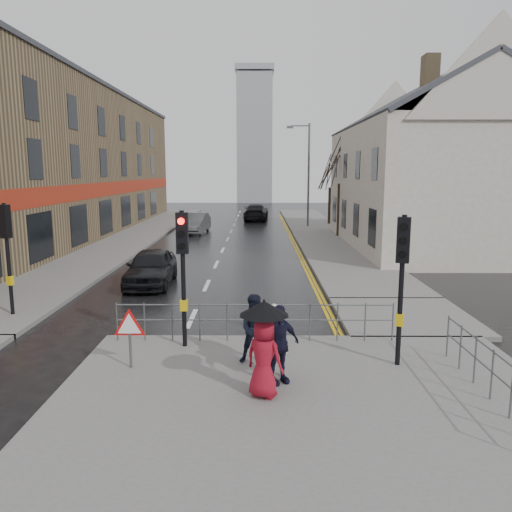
{
  "coord_description": "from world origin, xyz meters",
  "views": [
    {
      "loc": [
        2.04,
        -11.75,
        4.46
      ],
      "look_at": [
        1.96,
        4.98,
        1.61
      ],
      "focal_mm": 35.0,
      "sensor_mm": 36.0,
      "label": 1
    }
  ],
  "objects_px": {
    "pedestrian_d": "(278,344)",
    "car_parked": "(151,267)",
    "pedestrian_b": "(256,329)",
    "pedestrian_a": "(275,341)",
    "pedestrian_with_umbrella": "(264,343)",
    "car_mid": "(195,223)"
  },
  "relations": [
    {
      "from": "pedestrian_a",
      "to": "pedestrian_d",
      "type": "distance_m",
      "value": 0.36
    },
    {
      "from": "pedestrian_d",
      "to": "pedestrian_a",
      "type": "bearing_deg",
      "value": 69.14
    },
    {
      "from": "pedestrian_d",
      "to": "car_parked",
      "type": "bearing_deg",
      "value": 88.09
    },
    {
      "from": "pedestrian_b",
      "to": "car_parked",
      "type": "bearing_deg",
      "value": 111.97
    },
    {
      "from": "pedestrian_a",
      "to": "pedestrian_b",
      "type": "relative_size",
      "value": 0.99
    },
    {
      "from": "pedestrian_with_umbrella",
      "to": "car_mid",
      "type": "distance_m",
      "value": 27.46
    },
    {
      "from": "pedestrian_b",
      "to": "pedestrian_with_umbrella",
      "type": "relative_size",
      "value": 0.83
    },
    {
      "from": "pedestrian_with_umbrella",
      "to": "pedestrian_d",
      "type": "relative_size",
      "value": 1.15
    },
    {
      "from": "pedestrian_with_umbrella",
      "to": "car_parked",
      "type": "relative_size",
      "value": 0.45
    },
    {
      "from": "pedestrian_b",
      "to": "pedestrian_with_umbrella",
      "type": "distance_m",
      "value": 1.79
    },
    {
      "from": "pedestrian_with_umbrella",
      "to": "car_parked",
      "type": "distance_m",
      "value": 11.11
    },
    {
      "from": "pedestrian_d",
      "to": "car_mid",
      "type": "relative_size",
      "value": 0.37
    },
    {
      "from": "pedestrian_d",
      "to": "car_mid",
      "type": "distance_m",
      "value": 26.88
    },
    {
      "from": "pedestrian_a",
      "to": "pedestrian_with_umbrella",
      "type": "xyz_separation_m",
      "value": [
        -0.25,
        -0.99,
        0.3
      ]
    },
    {
      "from": "car_parked",
      "to": "pedestrian_b",
      "type": "bearing_deg",
      "value": -65.06
    },
    {
      "from": "pedestrian_b",
      "to": "car_mid",
      "type": "relative_size",
      "value": 0.36
    },
    {
      "from": "pedestrian_b",
      "to": "pedestrian_d",
      "type": "xyz_separation_m",
      "value": [
        0.46,
        -1.12,
        0.03
      ]
    },
    {
      "from": "car_parked",
      "to": "car_mid",
      "type": "bearing_deg",
      "value": 89.87
    },
    {
      "from": "pedestrian_with_umbrella",
      "to": "pedestrian_d",
      "type": "bearing_deg",
      "value": 65.48
    },
    {
      "from": "pedestrian_d",
      "to": "pedestrian_b",
      "type": "bearing_deg",
      "value": 84.4
    },
    {
      "from": "pedestrian_a",
      "to": "pedestrian_d",
      "type": "height_order",
      "value": "pedestrian_d"
    },
    {
      "from": "pedestrian_d",
      "to": "car_parked",
      "type": "distance_m",
      "value": 10.64
    }
  ]
}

